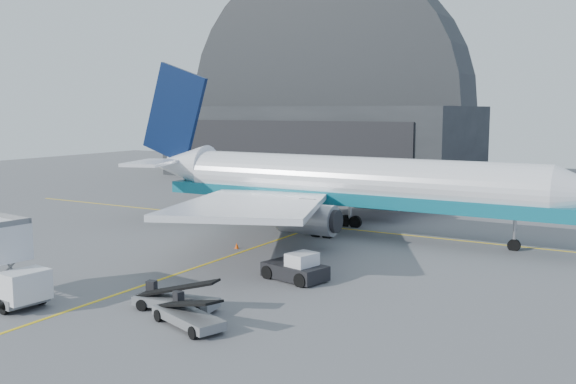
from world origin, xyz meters
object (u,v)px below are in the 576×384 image
Objects in this scene: belt_loader_a at (175,300)px; airliner at (337,183)px; belt_loader_b at (188,315)px; pushback_tug at (296,269)px.

airliner is at bearing 85.58° from belt_loader_a.
belt_loader_b is at bearing -47.18° from belt_loader_a.
airliner is 8.88× the size of belt_loader_a.
belt_loader_a is at bearing -84.83° from airliner.
pushback_tug is 9.65m from belt_loader_a.
pushback_tug is 0.89× the size of belt_loader_a.
belt_loader_a reaches higher than pushback_tug.
belt_loader_a is at bearing 162.10° from belt_loader_b.
pushback_tug is 0.90× the size of belt_loader_b.
belt_loader_b reaches higher than pushback_tug.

